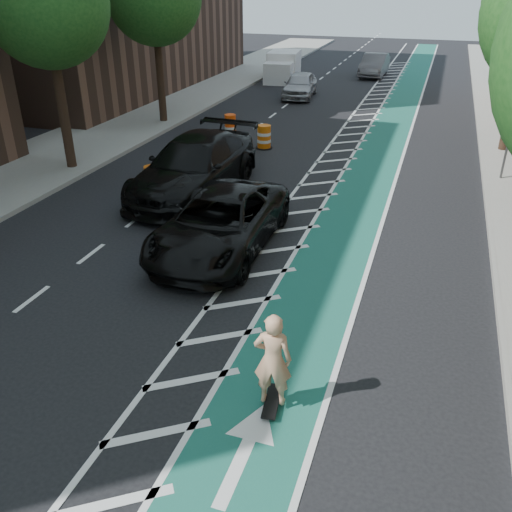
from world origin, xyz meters
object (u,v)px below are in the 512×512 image
at_px(suv_far, 194,166).
at_px(barrel_a, 153,180).
at_px(suv_near, 220,222).
at_px(skateboarder, 273,360).

relative_size(suv_far, barrel_a, 6.98).
bearing_deg(suv_far, suv_near, -54.89).
relative_size(skateboarder, suv_near, 0.32).
xyz_separation_m(skateboarder, barrel_a, (-6.91, 8.64, -0.57)).
distance_m(suv_far, barrel_a, 1.55).
distance_m(skateboarder, suv_near, 6.23).
bearing_deg(skateboarder, suv_far, -66.35).
height_order(suv_far, barrel_a, suv_far).
bearing_deg(suv_near, suv_far, 122.88).
xyz_separation_m(suv_near, barrel_a, (-3.80, 3.25, -0.34)).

